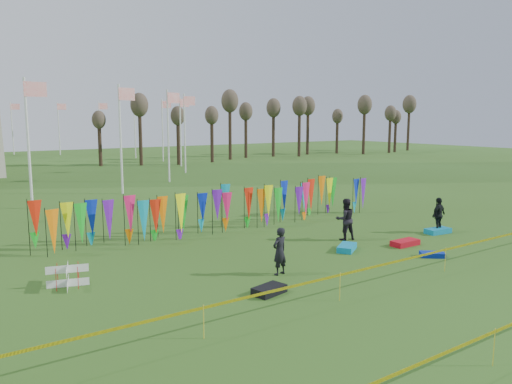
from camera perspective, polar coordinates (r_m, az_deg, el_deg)
ground at (r=18.26m, az=11.12°, el=-9.45°), size 160.00×160.00×0.00m
banner_row at (r=25.13m, az=-3.26°, el=-1.53°), size 18.64×0.64×2.10m
caution_tape_near at (r=16.93m, az=14.19°, el=-8.22°), size 26.00×0.02×0.90m
tree_line at (r=71.61m, az=4.12°, el=8.90°), size 53.92×1.92×7.84m
box_kite at (r=17.86m, az=-20.73°, el=-8.97°), size 0.69×0.69×0.76m
person_left at (r=17.91m, az=2.72°, el=-6.77°), size 0.71×0.57×1.72m
person_mid at (r=23.28m, az=10.16°, el=-3.08°), size 1.06×0.82×1.93m
person_right at (r=25.99m, az=20.14°, el=-2.49°), size 1.07×0.68×1.73m
kite_bag_turquoise at (r=21.61m, az=10.34°, el=-6.27°), size 1.36×1.19×0.25m
kite_bag_blue at (r=21.52m, az=19.50°, el=-6.75°), size 1.05×0.98×0.20m
kite_bag_red at (r=23.03m, az=16.67°, el=-5.58°), size 1.33×0.61×0.24m
kite_bag_black at (r=16.22m, az=1.51°, el=-11.13°), size 1.20×0.85×0.25m
kite_bag_teal at (r=25.93m, az=20.07°, el=-4.18°), size 1.35×0.75×0.25m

